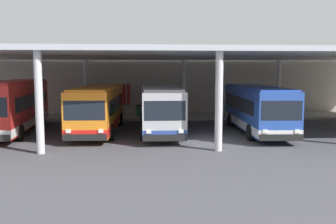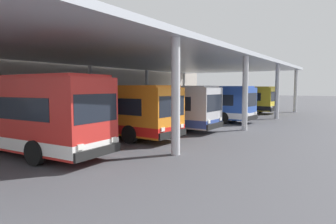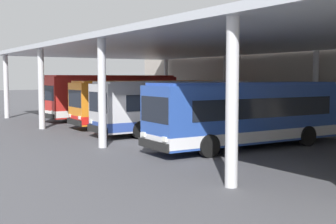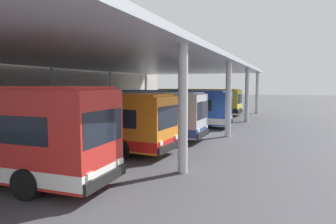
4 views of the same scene
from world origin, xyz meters
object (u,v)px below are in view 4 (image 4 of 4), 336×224
at_px(bus_far_bay, 172,107).
at_px(bus_departing, 198,101).
at_px(trash_bin, 29,124).
at_px(banner_sign, 24,108).
at_px(bus_second_bay, 86,120).
at_px(bus_middle_bay, 130,113).

bearing_deg(bus_far_bay, bus_departing, 4.22).
bearing_deg(bus_far_bay, trash_bin, 134.34).
bearing_deg(bus_departing, banner_sign, 161.09).
height_order(bus_second_bay, bus_far_bay, same).
height_order(bus_middle_bay, banner_sign, banner_sign).
xyz_separation_m(bus_second_bay, trash_bin, (2.73, 7.57, -0.98)).
relative_size(bus_middle_bay, trash_bin, 10.75).
distance_m(bus_middle_bay, trash_bin, 8.21).
height_order(bus_middle_bay, trash_bin, bus_middle_bay).
bearing_deg(trash_bin, bus_middle_bay, -79.13).
relative_size(bus_middle_bay, banner_sign, 3.29).
xyz_separation_m(bus_far_bay, trash_bin, (-8.20, 8.39, -0.98)).
bearing_deg(bus_second_bay, bus_departing, -0.10).
distance_m(bus_second_bay, bus_middle_bay, 4.29).
bearing_deg(bus_middle_bay, bus_second_bay, 174.23).
bearing_deg(banner_sign, bus_second_bay, -103.66).
height_order(bus_middle_bay, bus_departing, same).
bearing_deg(bus_middle_bay, trash_bin, 100.87).
xyz_separation_m(bus_far_bay, banner_sign, (-9.29, 7.57, 0.32)).
bearing_deg(trash_bin, bus_departing, -22.11).
relative_size(bus_middle_bay, bus_departing, 0.99).
bearing_deg(trash_bin, bus_far_bay, -45.66).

